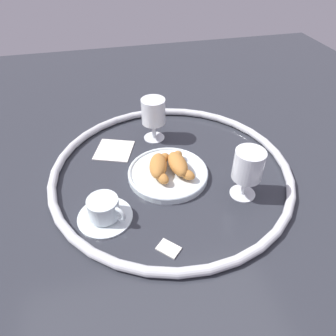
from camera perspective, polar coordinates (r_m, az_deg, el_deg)
ground_plane at (r=0.90m, az=0.59°, el=-0.84°), size 2.20×2.20×0.00m
table_chrome_rim at (r=0.89m, az=0.59°, el=-0.25°), size 0.68×0.68×0.02m
pastry_plate at (r=0.88m, az=-0.00°, el=-0.95°), size 0.23×0.23×0.02m
croissant_large at (r=0.85m, az=-1.61°, el=0.34°), size 0.13×0.08×0.04m
croissant_small at (r=0.86m, az=2.01°, el=0.72°), size 0.14×0.07×0.04m
coffee_cup_near at (r=0.77m, az=-11.63°, el=-7.66°), size 0.14×0.14×0.06m
juice_glass_left at (r=0.99m, az=-2.70°, el=10.07°), size 0.08×0.08×0.14m
juice_glass_right at (r=0.79m, az=14.49°, el=0.10°), size 0.08×0.08×0.14m
sugar_packet at (r=0.71m, az=0.11°, el=-14.51°), size 0.06×0.06×0.01m
folded_napkin at (r=0.99m, az=-9.90°, el=3.31°), size 0.14×0.14×0.01m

